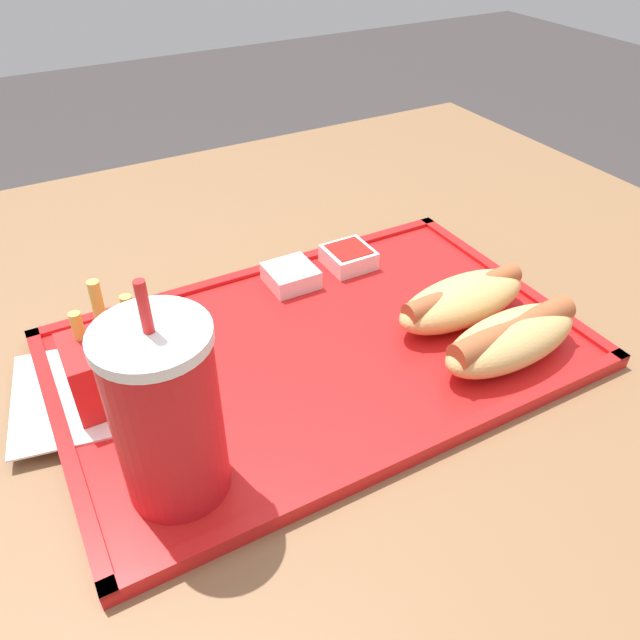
{
  "coord_description": "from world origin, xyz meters",
  "views": [
    {
      "loc": [
        0.25,
        0.36,
        1.11
      ],
      "look_at": [
        0.04,
        -0.02,
        0.78
      ],
      "focal_mm": 35.0,
      "sensor_mm": 36.0,
      "label": 1
    }
  ],
  "objects_px": {
    "soda_cup": "(167,414)",
    "hot_dog_near": "(462,300)",
    "sauce_cup_ketchup": "(349,257)",
    "sauce_cup_mayo": "(291,275)",
    "fries_carton": "(114,365)",
    "hot_dog_far": "(512,338)"
  },
  "relations": [
    {
      "from": "fries_carton",
      "to": "sauce_cup_ketchup",
      "type": "xyz_separation_m",
      "value": [
        -0.27,
        -0.08,
        -0.02
      ]
    },
    {
      "from": "sauce_cup_ketchup",
      "to": "sauce_cup_mayo",
      "type": "bearing_deg",
      "value": 1.98
    },
    {
      "from": "soda_cup",
      "to": "hot_dog_near",
      "type": "height_order",
      "value": "soda_cup"
    },
    {
      "from": "hot_dog_near",
      "to": "sauce_cup_mayo",
      "type": "bearing_deg",
      "value": -49.17
    },
    {
      "from": "soda_cup",
      "to": "hot_dog_far",
      "type": "distance_m",
      "value": 0.3
    },
    {
      "from": "hot_dog_far",
      "to": "sauce_cup_ketchup",
      "type": "relative_size",
      "value": 3.05
    },
    {
      "from": "soda_cup",
      "to": "hot_dog_far",
      "type": "xyz_separation_m",
      "value": [
        -0.3,
        0.01,
        -0.05
      ]
    },
    {
      "from": "soda_cup",
      "to": "fries_carton",
      "type": "height_order",
      "value": "soda_cup"
    },
    {
      "from": "soda_cup",
      "to": "sauce_cup_ketchup",
      "type": "relative_size",
      "value": 3.58
    },
    {
      "from": "fries_carton",
      "to": "sauce_cup_ketchup",
      "type": "bearing_deg",
      "value": -163.27
    },
    {
      "from": "sauce_cup_ketchup",
      "to": "fries_carton",
      "type": "bearing_deg",
      "value": 16.73
    },
    {
      "from": "hot_dog_near",
      "to": "hot_dog_far",
      "type": "bearing_deg",
      "value": 90.0
    },
    {
      "from": "hot_dog_near",
      "to": "sauce_cup_ketchup",
      "type": "bearing_deg",
      "value": -72.1
    },
    {
      "from": "hot_dog_far",
      "to": "sauce_cup_ketchup",
      "type": "distance_m",
      "value": 0.21
    },
    {
      "from": "soda_cup",
      "to": "hot_dog_near",
      "type": "relative_size",
      "value": 1.18
    },
    {
      "from": "hot_dog_far",
      "to": "fries_carton",
      "type": "height_order",
      "value": "fries_carton"
    },
    {
      "from": "hot_dog_near",
      "to": "soda_cup",
      "type": "bearing_deg",
      "value": 10.96
    },
    {
      "from": "hot_dog_near",
      "to": "sauce_cup_mayo",
      "type": "height_order",
      "value": "hot_dog_near"
    },
    {
      "from": "fries_carton",
      "to": "soda_cup",
      "type": "bearing_deg",
      "value": 96.87
    },
    {
      "from": "hot_dog_near",
      "to": "fries_carton",
      "type": "xyz_separation_m",
      "value": [
        0.31,
        -0.05,
        0.01
      ]
    },
    {
      "from": "fries_carton",
      "to": "sauce_cup_mayo",
      "type": "bearing_deg",
      "value": -158.38
    },
    {
      "from": "hot_dog_near",
      "to": "sauce_cup_mayo",
      "type": "relative_size",
      "value": 3.04
    }
  ]
}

